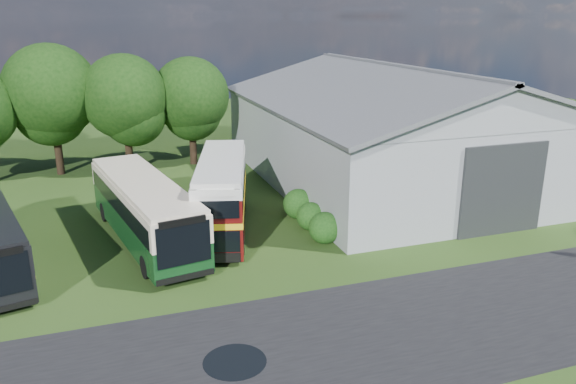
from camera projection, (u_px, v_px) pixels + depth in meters
name	position (u px, v px, depth m)	size (l,w,h in m)	color
ground	(253.00, 313.00, 22.42)	(120.00, 120.00, 0.00)	#223D13
asphalt_road	(354.00, 339.00, 20.66)	(60.00, 8.00, 0.02)	black
puddle	(235.00, 362.00, 19.25)	(2.20, 2.20, 0.01)	black
storage_shed	(392.00, 121.00, 40.28)	(18.80, 24.80, 8.15)	gray
tree_mid	(51.00, 91.00, 40.41)	(6.80, 6.80, 9.60)	black
tree_right_a	(124.00, 97.00, 41.23)	(6.26, 6.26, 8.83)	black
tree_right_b	(190.00, 96.00, 43.59)	(5.98, 5.98, 8.45)	black
shrub_front	(324.00, 241.00, 29.59)	(1.70, 1.70, 1.70)	#194714
shrub_mid	(311.00, 228.00, 31.39)	(1.60, 1.60, 1.60)	#194714
shrub_back	(298.00, 217.00, 33.19)	(1.80, 1.80, 1.80)	#194714
bus_green_single	(145.00, 210.00, 29.06)	(4.92, 12.42, 3.34)	black
bus_maroon_double	(222.00, 196.00, 30.39)	(4.95, 9.90, 4.13)	black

